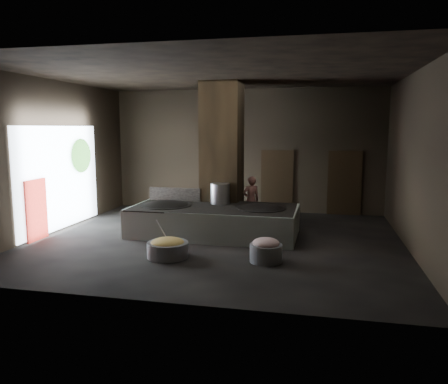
% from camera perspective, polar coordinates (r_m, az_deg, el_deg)
% --- Properties ---
extents(floor, '(10.00, 9.00, 0.10)m').
position_cam_1_polar(floor, '(12.26, -0.83, -6.48)').
color(floor, black).
rests_on(floor, ground).
extents(ceiling, '(10.00, 9.00, 0.10)m').
position_cam_1_polar(ceiling, '(11.93, -0.88, 15.39)').
color(ceiling, black).
rests_on(ceiling, back_wall).
extents(back_wall, '(10.00, 0.10, 4.50)m').
position_cam_1_polar(back_wall, '(16.33, 2.84, 5.42)').
color(back_wall, black).
rests_on(back_wall, ground).
extents(front_wall, '(10.00, 0.10, 4.50)m').
position_cam_1_polar(front_wall, '(7.54, -8.84, 1.84)').
color(front_wall, black).
rests_on(front_wall, ground).
extents(left_wall, '(0.10, 9.00, 4.50)m').
position_cam_1_polar(left_wall, '(13.93, -21.57, 4.32)').
color(left_wall, black).
rests_on(left_wall, ground).
extents(right_wall, '(0.10, 9.00, 4.50)m').
position_cam_1_polar(right_wall, '(11.79, 23.83, 3.56)').
color(right_wall, black).
rests_on(right_wall, ground).
extents(pillar, '(1.20, 1.20, 4.50)m').
position_cam_1_polar(pillar, '(13.79, -0.25, 4.88)').
color(pillar, black).
rests_on(pillar, ground).
extents(hearth_platform, '(4.81, 2.37, 0.83)m').
position_cam_1_polar(hearth_platform, '(12.73, -1.30, -3.77)').
color(hearth_platform, silver).
rests_on(hearth_platform, ground).
extents(platform_cap, '(4.67, 2.24, 0.03)m').
position_cam_1_polar(platform_cap, '(12.65, -1.31, -2.00)').
color(platform_cap, black).
rests_on(platform_cap, hearth_platform).
extents(wok_left, '(1.50, 1.50, 0.41)m').
position_cam_1_polar(wok_left, '(13.03, -7.56, -2.05)').
color(wok_left, black).
rests_on(wok_left, hearth_platform).
extents(wok_left_rim, '(1.53, 1.53, 0.05)m').
position_cam_1_polar(wok_left_rim, '(13.02, -7.57, -1.75)').
color(wok_left_rim, black).
rests_on(wok_left_rim, hearth_platform).
extents(wok_right, '(1.40, 1.40, 0.39)m').
position_cam_1_polar(wok_right, '(12.47, 4.79, -2.49)').
color(wok_right, black).
rests_on(wok_right, hearth_platform).
extents(wok_right_rim, '(1.43, 1.43, 0.05)m').
position_cam_1_polar(wok_right_rim, '(12.45, 4.80, -2.17)').
color(wok_right_rim, black).
rests_on(wok_right_rim, hearth_platform).
extents(stock_pot, '(0.58, 0.58, 0.62)m').
position_cam_1_polar(stock_pot, '(13.12, -0.53, -0.23)').
color(stock_pot, silver).
rests_on(stock_pot, hearth_platform).
extents(splash_guard, '(1.66, 0.09, 0.41)m').
position_cam_1_polar(splash_guard, '(13.73, -6.45, -0.31)').
color(splash_guard, black).
rests_on(splash_guard, hearth_platform).
extents(cook, '(0.66, 0.59, 1.53)m').
position_cam_1_polar(cook, '(14.26, 3.56, -1.03)').
color(cook, '#96584C').
rests_on(cook, ground).
extents(veg_basin, '(1.29, 1.29, 0.37)m').
position_cam_1_polar(veg_basin, '(10.70, -7.36, -7.47)').
color(veg_basin, gray).
rests_on(veg_basin, ground).
extents(veg_fill, '(0.82, 0.82, 0.25)m').
position_cam_1_polar(veg_fill, '(10.66, -7.38, -6.61)').
color(veg_fill, '#9CAD53').
rests_on(veg_fill, veg_basin).
extents(ladle, '(0.30, 0.30, 0.71)m').
position_cam_1_polar(ladle, '(10.80, -7.88, -5.33)').
color(ladle, silver).
rests_on(ladle, veg_basin).
extents(meat_basin, '(0.79, 0.79, 0.42)m').
position_cam_1_polar(meat_basin, '(10.29, 5.50, -7.95)').
color(meat_basin, gray).
rests_on(meat_basin, ground).
extents(meat_fill, '(0.63, 0.63, 0.24)m').
position_cam_1_polar(meat_fill, '(10.23, 5.52, -6.65)').
color(meat_fill, '#BB7170').
rests_on(meat_fill, meat_basin).
extents(doorway_near, '(1.18, 0.08, 2.38)m').
position_cam_1_polar(doorway_near, '(16.17, 6.94, 1.24)').
color(doorway_near, black).
rests_on(doorway_near, ground).
extents(doorway_near_glow, '(0.75, 0.04, 1.78)m').
position_cam_1_polar(doorway_near_glow, '(16.42, 6.52, 1.18)').
color(doorway_near_glow, '#8C6647').
rests_on(doorway_near_glow, ground).
extents(doorway_far, '(1.18, 0.08, 2.38)m').
position_cam_1_polar(doorway_far, '(16.13, 15.46, 0.98)').
color(doorway_far, black).
rests_on(doorway_far, ground).
extents(doorway_far_glow, '(0.87, 0.04, 2.05)m').
position_cam_1_polar(doorway_far_glow, '(16.36, 14.81, 0.93)').
color(doorway_far_glow, '#8C6647').
rests_on(doorway_far_glow, ground).
extents(left_opening, '(0.04, 4.20, 3.10)m').
position_cam_1_polar(left_opening, '(14.10, -20.64, 1.76)').
color(left_opening, white).
rests_on(left_opening, ground).
extents(pavilion_sliver, '(0.05, 0.90, 1.70)m').
position_cam_1_polar(pavilion_sliver, '(13.10, -23.30, -2.17)').
color(pavilion_sliver, maroon).
rests_on(pavilion_sliver, ground).
extents(tree_silhouette, '(0.28, 1.10, 1.10)m').
position_cam_1_polar(tree_silhouette, '(14.92, -18.14, 4.54)').
color(tree_silhouette, '#194714').
rests_on(tree_silhouette, left_opening).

